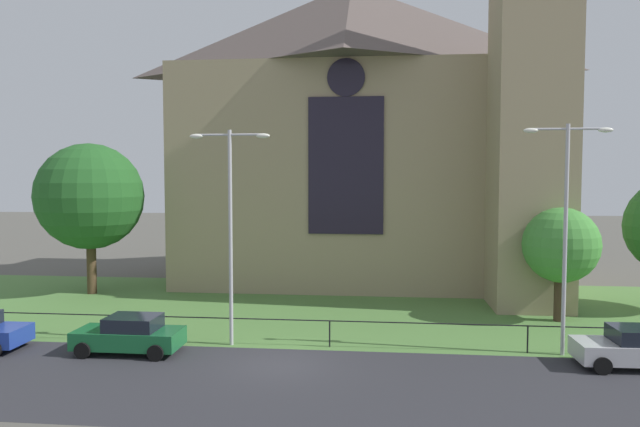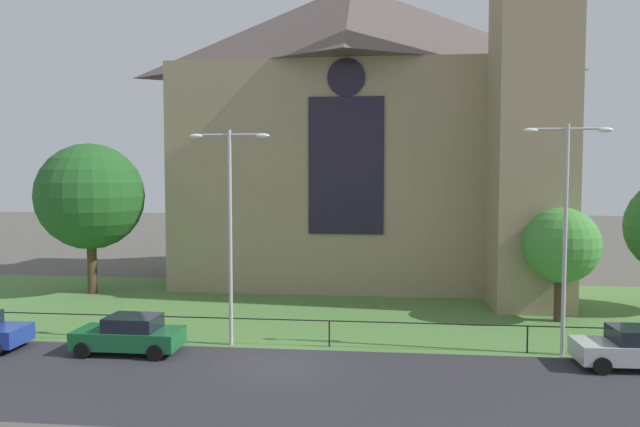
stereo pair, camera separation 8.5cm
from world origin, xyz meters
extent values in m
plane|color=#56544C|center=(0.00, 10.00, 0.00)|extent=(160.00, 160.00, 0.00)
cube|color=#2D2D33|center=(0.00, -2.00, 0.00)|extent=(120.00, 8.00, 0.01)
cube|color=#517F3D|center=(0.00, 8.00, 0.00)|extent=(120.00, 20.00, 0.01)
cube|color=tan|center=(1.64, 19.10, 7.00)|extent=(22.00, 12.00, 14.00)
pyramid|color=#594C47|center=(1.64, 19.10, 17.00)|extent=(22.00, 12.00, 6.00)
cube|color=black|center=(1.64, 13.05, 7.70)|extent=(4.40, 0.16, 8.00)
cylinder|color=black|center=(1.64, 13.05, 12.80)|extent=(2.20, 0.15, 2.20)
cube|color=tan|center=(11.64, 11.10, 9.00)|extent=(4.00, 4.00, 18.00)
cylinder|color=black|center=(1.64, 2.50, 1.10)|extent=(31.86, 0.05, 0.05)
cylinder|color=black|center=(-6.33, 2.50, 0.55)|extent=(0.06, 0.07, 1.10)
cylinder|color=black|center=(1.64, 2.50, 0.55)|extent=(0.06, 0.07, 1.10)
cylinder|color=black|center=(9.60, 2.50, 0.55)|extent=(0.07, 0.07, 1.10)
cylinder|color=#423021|center=(12.44, 8.12, 1.19)|extent=(0.56, 0.56, 2.37)
sphere|color=#428C38|center=(12.44, 8.12, 3.75)|extent=(3.67, 3.67, 3.67)
cylinder|color=#4C3823|center=(-13.69, 12.28, 1.75)|extent=(0.56, 0.56, 3.50)
sphere|color=#235B23|center=(-13.69, 12.28, 5.89)|extent=(6.36, 6.36, 6.36)
cylinder|color=#B2B2B7|center=(-2.50, 2.40, 4.49)|extent=(0.16, 0.16, 8.99)
cylinder|color=#B2B2B7|center=(-3.20, 2.40, 8.79)|extent=(1.40, 0.10, 0.10)
cylinder|color=#B2B2B7|center=(-1.80, 2.40, 8.79)|extent=(1.40, 0.10, 0.10)
ellipsoid|color=white|center=(-3.90, 2.40, 8.74)|extent=(0.57, 0.26, 0.20)
ellipsoid|color=white|center=(-1.10, 2.40, 8.74)|extent=(0.57, 0.26, 0.20)
cylinder|color=#B2B2B7|center=(10.93, 2.40, 4.56)|extent=(0.16, 0.16, 9.11)
cylinder|color=#B2B2B7|center=(10.23, 2.40, 8.91)|extent=(1.40, 0.10, 0.10)
cylinder|color=#B2B2B7|center=(11.63, 2.40, 8.91)|extent=(1.40, 0.10, 0.10)
ellipsoid|color=white|center=(9.53, 2.40, 8.86)|extent=(0.57, 0.26, 0.20)
ellipsoid|color=white|center=(12.33, 2.40, 8.86)|extent=(0.57, 0.26, 0.20)
cylinder|color=black|center=(-11.36, 1.57, 0.32)|extent=(0.64, 0.23, 0.64)
cube|color=#196033|center=(-6.29, 0.82, 0.61)|extent=(4.21, 1.81, 0.70)
cube|color=black|center=(-6.09, 0.82, 1.23)|extent=(2.01, 1.61, 0.55)
cylinder|color=black|center=(-7.77, -0.07, 0.32)|extent=(0.64, 0.22, 0.64)
cylinder|color=black|center=(-7.76, 1.73, 0.32)|extent=(0.64, 0.22, 0.64)
cylinder|color=black|center=(-4.83, -0.08, 0.32)|extent=(0.64, 0.22, 0.64)
cylinder|color=black|center=(-4.82, 1.72, 0.32)|extent=(0.64, 0.22, 0.64)
cube|color=#B7B7BC|center=(13.08, 1.03, 0.61)|extent=(4.24, 1.90, 0.70)
cube|color=black|center=(13.28, 1.03, 1.23)|extent=(2.04, 1.65, 0.55)
cylinder|color=black|center=(11.63, 0.09, 0.32)|extent=(0.65, 0.24, 0.64)
cylinder|color=black|center=(11.59, 1.89, 0.32)|extent=(0.65, 0.24, 0.64)
camera|label=1|loc=(3.78, -21.62, 7.06)|focal=33.30mm
camera|label=2|loc=(3.86, -21.61, 7.06)|focal=33.30mm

